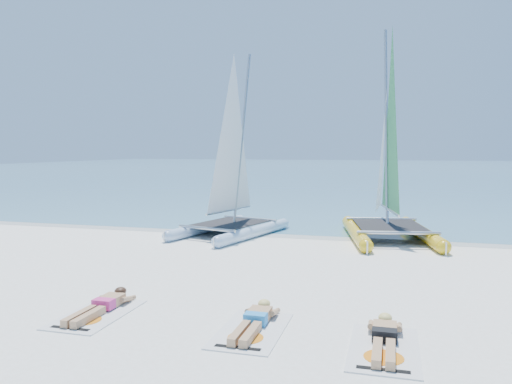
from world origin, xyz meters
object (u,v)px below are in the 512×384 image
at_px(catamaran_blue, 232,178).
at_px(sunbather_a, 102,305).
at_px(catamaran_yellow, 387,168).
at_px(towel_a, 97,314).
at_px(towel_b, 252,330).
at_px(sunbather_c, 384,337).
at_px(towel_c, 384,349).
at_px(sunbather_b, 255,320).

bearing_deg(catamaran_blue, sunbather_a, -72.75).
relative_size(catamaran_yellow, sunbather_a, 4.18).
xyz_separation_m(catamaran_blue, towel_a, (0.27, -8.51, -1.91)).
xyz_separation_m(towel_a, sunbather_a, (0.00, 0.19, 0.11)).
distance_m(towel_a, towel_b, 2.85).
bearing_deg(catamaran_blue, towel_b, -54.53).
bearing_deg(sunbather_c, towel_b, 180.00).
distance_m(catamaran_blue, towel_b, 9.30).
relative_size(towel_c, sunbather_c, 1.07).
height_order(sunbather_a, towel_b, sunbather_a).
relative_size(sunbather_b, towel_c, 0.93).
bearing_deg(sunbather_c, sunbather_b, 174.69).
distance_m(sunbather_a, sunbather_c, 4.92).
bearing_deg(sunbather_b, towel_a, -176.80).
distance_m(catamaran_blue, towel_c, 10.34).
relative_size(sunbather_a, towel_c, 0.93).
height_order(catamaran_blue, towel_b, catamaran_blue).
height_order(towel_a, sunbather_a, sunbather_a).
bearing_deg(towel_a, sunbather_b, 3.20).
bearing_deg(sunbather_c, sunbather_a, 177.39).
height_order(catamaran_yellow, towel_b, catamaran_yellow).
relative_size(sunbather_a, sunbather_c, 1.00).
bearing_deg(towel_a, towel_c, -2.61).
relative_size(catamaran_yellow, towel_c, 3.90).
xyz_separation_m(catamaran_blue, towel_c, (5.19, -8.74, -1.91)).
height_order(sunbather_a, towel_c, sunbather_a).
xyz_separation_m(sunbather_b, towel_c, (2.07, -0.38, -0.11)).
relative_size(towel_a, sunbather_b, 1.07).
relative_size(catamaran_blue, sunbather_b, 3.73).
relative_size(towel_a, towel_b, 1.00).
height_order(catamaran_yellow, towel_a, catamaran_yellow).
distance_m(towel_a, sunbather_b, 2.86).
relative_size(catamaran_blue, sunbather_c, 3.73).
height_order(towel_c, sunbather_c, sunbather_c).
bearing_deg(catamaran_blue, towel_a, -72.79).
height_order(towel_a, sunbather_c, sunbather_c).
bearing_deg(towel_c, catamaran_blue, 120.70).
bearing_deg(towel_c, sunbather_c, 90.00).
xyz_separation_m(towel_b, towel_c, (2.07, -0.19, 0.00)).
bearing_deg(towel_b, sunbather_b, 90.00).
xyz_separation_m(catamaran_blue, sunbather_b, (3.12, -8.35, -1.81)).
relative_size(catamaran_blue, towel_c, 3.48).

